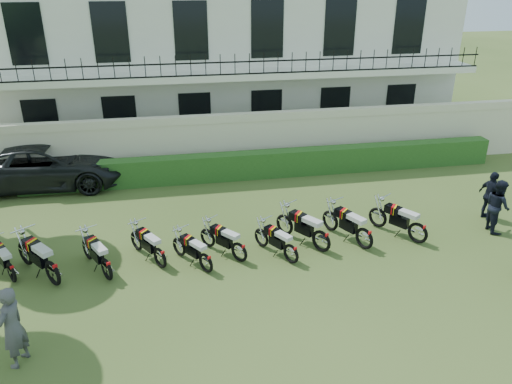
{
  "coord_description": "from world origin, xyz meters",
  "views": [
    {
      "loc": [
        -2.66,
        -10.16,
        7.28
      ],
      "look_at": [
        -0.32,
        2.58,
        1.47
      ],
      "focal_mm": 35.0,
      "sensor_mm": 36.0,
      "label": 1
    }
  ],
  "objects_px": {
    "motorcycle_0": "(11,268)",
    "motorcycle_6": "(291,249)",
    "suv": "(47,165)",
    "officer_4": "(498,206)",
    "motorcycle_5": "(239,248)",
    "officer_5": "(491,196)",
    "motorcycle_2": "(106,264)",
    "motorcycle_3": "(160,253)",
    "motorcycle_7": "(322,236)",
    "motorcycle_4": "(206,258)",
    "motorcycle_9": "(418,228)",
    "inspector": "(12,327)",
    "motorcycle_1": "(52,267)",
    "motorcycle_8": "(365,234)"
  },
  "relations": [
    {
      "from": "motorcycle_9",
      "to": "suv",
      "type": "distance_m",
      "value": 12.99
    },
    {
      "from": "motorcycle_2",
      "to": "motorcycle_3",
      "type": "bearing_deg",
      "value": -14.21
    },
    {
      "from": "motorcycle_4",
      "to": "officer_5",
      "type": "xyz_separation_m",
      "value": [
        9.07,
        1.48,
        0.37
      ]
    },
    {
      "from": "motorcycle_2",
      "to": "motorcycle_5",
      "type": "xyz_separation_m",
      "value": [
        3.43,
        0.25,
        -0.03
      ]
    },
    {
      "from": "motorcycle_5",
      "to": "officer_4",
      "type": "distance_m",
      "value": 7.89
    },
    {
      "from": "motorcycle_7",
      "to": "inspector",
      "type": "bearing_deg",
      "value": 168.67
    },
    {
      "from": "motorcycle_7",
      "to": "motorcycle_9",
      "type": "height_order",
      "value": "motorcycle_7"
    },
    {
      "from": "motorcycle_1",
      "to": "motorcycle_3",
      "type": "distance_m",
      "value": 2.65
    },
    {
      "from": "motorcycle_8",
      "to": "inspector",
      "type": "distance_m",
      "value": 9.01
    },
    {
      "from": "officer_5",
      "to": "motorcycle_0",
      "type": "bearing_deg",
      "value": 84.88
    },
    {
      "from": "motorcycle_3",
      "to": "officer_4",
      "type": "distance_m",
      "value": 9.98
    },
    {
      "from": "motorcycle_5",
      "to": "officer_5",
      "type": "distance_m",
      "value": 8.22
    },
    {
      "from": "suv",
      "to": "officer_5",
      "type": "bearing_deg",
      "value": -109.12
    },
    {
      "from": "suv",
      "to": "officer_4",
      "type": "relative_size",
      "value": 3.47
    },
    {
      "from": "motorcycle_6",
      "to": "officer_5",
      "type": "height_order",
      "value": "officer_5"
    },
    {
      "from": "motorcycle_4",
      "to": "motorcycle_6",
      "type": "relative_size",
      "value": 0.95
    },
    {
      "from": "motorcycle_2",
      "to": "officer_5",
      "type": "xyz_separation_m",
      "value": [
        11.57,
        1.37,
        0.32
      ]
    },
    {
      "from": "motorcycle_5",
      "to": "motorcycle_7",
      "type": "distance_m",
      "value": 2.33
    },
    {
      "from": "motorcycle_7",
      "to": "inspector",
      "type": "relative_size",
      "value": 0.98
    },
    {
      "from": "motorcycle_7",
      "to": "motorcycle_6",
      "type": "bearing_deg",
      "value": 169.47
    },
    {
      "from": "motorcycle_6",
      "to": "inspector",
      "type": "distance_m",
      "value": 6.83
    },
    {
      "from": "motorcycle_9",
      "to": "motorcycle_4",
      "type": "bearing_deg",
      "value": 150.91
    },
    {
      "from": "motorcycle_3",
      "to": "motorcycle_6",
      "type": "distance_m",
      "value": 3.48
    },
    {
      "from": "officer_4",
      "to": "officer_5",
      "type": "relative_size",
      "value": 1.03
    },
    {
      "from": "motorcycle_8",
      "to": "officer_5",
      "type": "relative_size",
      "value": 1.15
    },
    {
      "from": "motorcycle_2",
      "to": "motorcycle_3",
      "type": "height_order",
      "value": "motorcycle_2"
    },
    {
      "from": "officer_4",
      "to": "motorcycle_8",
      "type": "bearing_deg",
      "value": 102.68
    },
    {
      "from": "motorcycle_1",
      "to": "suv",
      "type": "distance_m",
      "value": 6.89
    },
    {
      "from": "motorcycle_9",
      "to": "motorcycle_1",
      "type": "bearing_deg",
      "value": 148.83
    },
    {
      "from": "motorcycle_7",
      "to": "motorcycle_9",
      "type": "xyz_separation_m",
      "value": [
        2.88,
        -0.04,
        -0.01
      ]
    },
    {
      "from": "motorcycle_9",
      "to": "motorcycle_6",
      "type": "bearing_deg",
      "value": 152.73
    },
    {
      "from": "motorcycle_4",
      "to": "motorcycle_9",
      "type": "distance_m",
      "value": 6.15
    },
    {
      "from": "motorcycle_1",
      "to": "officer_5",
      "type": "height_order",
      "value": "officer_5"
    },
    {
      "from": "motorcycle_6",
      "to": "motorcycle_9",
      "type": "xyz_separation_m",
      "value": [
        3.85,
        0.39,
        0.06
      ]
    },
    {
      "from": "motorcycle_2",
      "to": "motorcycle_7",
      "type": "xyz_separation_m",
      "value": [
        5.76,
        0.35,
        0.04
      ]
    },
    {
      "from": "motorcycle_5",
      "to": "motorcycle_9",
      "type": "xyz_separation_m",
      "value": [
        5.2,
        0.06,
        0.05
      ]
    },
    {
      "from": "motorcycle_8",
      "to": "motorcycle_7",
      "type": "bearing_deg",
      "value": 150.74
    },
    {
      "from": "motorcycle_0",
      "to": "motorcycle_4",
      "type": "distance_m",
      "value": 4.88
    },
    {
      "from": "suv",
      "to": "officer_5",
      "type": "distance_m",
      "value": 15.19
    },
    {
      "from": "motorcycle_0",
      "to": "officer_4",
      "type": "height_order",
      "value": "officer_4"
    },
    {
      "from": "motorcycle_1",
      "to": "motorcycle_9",
      "type": "height_order",
      "value": "motorcycle_1"
    },
    {
      "from": "motorcycle_1",
      "to": "motorcycle_7",
      "type": "height_order",
      "value": "motorcycle_1"
    },
    {
      "from": "motorcycle_3",
      "to": "inspector",
      "type": "relative_size",
      "value": 0.89
    },
    {
      "from": "motorcycle_4",
      "to": "motorcycle_7",
      "type": "xyz_separation_m",
      "value": [
        3.26,
        0.46,
        0.08
      ]
    },
    {
      "from": "motorcycle_0",
      "to": "motorcycle_6",
      "type": "xyz_separation_m",
      "value": [
        7.15,
        -0.41,
        0.01
      ]
    },
    {
      "from": "motorcycle_3",
      "to": "officer_5",
      "type": "height_order",
      "value": "officer_5"
    },
    {
      "from": "motorcycle_6",
      "to": "officer_4",
      "type": "relative_size",
      "value": 0.93
    },
    {
      "from": "motorcycle_1",
      "to": "officer_4",
      "type": "distance_m",
      "value": 12.62
    },
    {
      "from": "motorcycle_2",
      "to": "officer_4",
      "type": "distance_m",
      "value": 11.33
    },
    {
      "from": "officer_5",
      "to": "motorcycle_7",
      "type": "bearing_deg",
      "value": 90.62
    }
  ]
}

